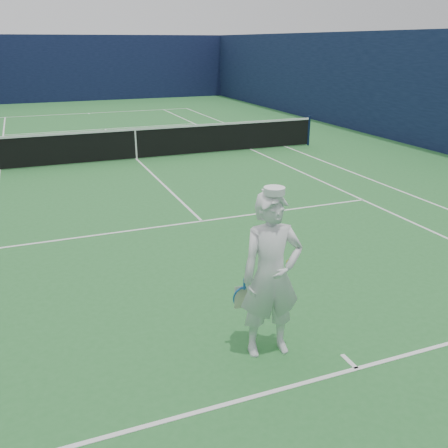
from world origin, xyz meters
name	(u,v)px	position (x,y,z in m)	size (l,w,h in m)	color
ground	(137,159)	(0.00, 0.00, 0.00)	(80.00, 80.00, 0.00)	#2A6F32
court_markings	(137,159)	(0.00, 0.00, 0.00)	(11.03, 23.83, 0.01)	white
windscreen_fence	(133,96)	(0.00, 0.00, 2.00)	(20.12, 36.12, 4.00)	#0F1537
tennis_net	(136,142)	(0.00, 0.00, 0.55)	(12.88, 0.09, 1.07)	#141E4C
tennis_player	(271,275)	(-0.79, -11.16, 1.03)	(0.80, 0.58, 2.10)	white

